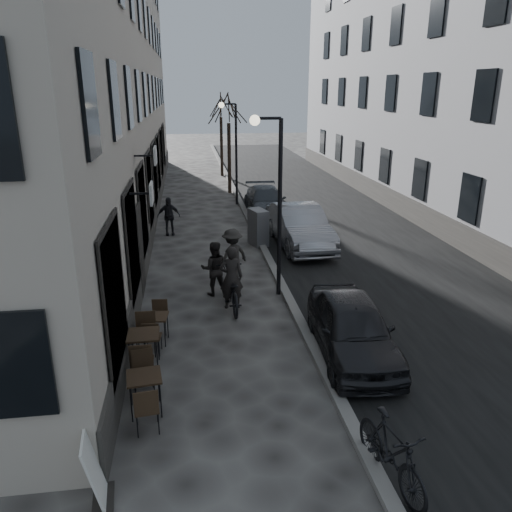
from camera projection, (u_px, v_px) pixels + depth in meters
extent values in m
plane|color=#33302E|center=(338.00, 422.00, 9.05)|extent=(120.00, 120.00, 0.00)
cube|color=black|center=(319.00, 211.00, 24.56)|extent=(7.30, 60.00, 0.00)
cube|color=slate|center=(245.00, 212.00, 24.07)|extent=(0.25, 60.00, 0.12)
cube|color=#AB9E8F|center=(98.00, 32.00, 21.18)|extent=(4.00, 35.00, 16.00)
cube|color=gray|center=(441.00, 37.00, 23.20)|extent=(4.00, 35.00, 16.00)
cylinder|color=black|center=(280.00, 211.00, 13.88)|extent=(0.12, 0.12, 5.00)
cylinder|color=black|center=(268.00, 118.00, 13.03)|extent=(0.70, 0.08, 0.08)
sphere|color=#FFF2CC|center=(255.00, 120.00, 13.00)|extent=(0.28, 0.28, 0.28)
cylinder|color=black|center=(236.00, 156.00, 25.13)|extent=(0.12, 0.12, 5.00)
cylinder|color=black|center=(229.00, 104.00, 24.28)|extent=(0.70, 0.08, 0.08)
sphere|color=#FFF2CC|center=(221.00, 105.00, 24.26)|extent=(0.28, 0.28, 0.28)
cylinder|color=black|center=(229.00, 159.00, 28.11)|extent=(0.20, 0.20, 3.90)
cylinder|color=black|center=(222.00, 147.00, 33.74)|extent=(0.20, 0.20, 3.90)
cube|color=#302015|center=(144.00, 377.00, 9.12)|extent=(0.69, 0.69, 0.04)
cylinder|color=black|center=(131.00, 405.00, 8.94)|extent=(0.02, 0.02, 0.72)
cylinder|color=black|center=(161.00, 401.00, 9.07)|extent=(0.02, 0.02, 0.72)
cylinder|color=black|center=(131.00, 389.00, 9.42)|extent=(0.02, 0.02, 0.72)
cylinder|color=black|center=(159.00, 385.00, 9.54)|extent=(0.02, 0.02, 0.72)
cube|color=#302015|center=(143.00, 335.00, 10.57)|extent=(0.67, 0.67, 0.04)
cylinder|color=black|center=(130.00, 359.00, 10.40)|extent=(0.03, 0.03, 0.77)
cylinder|color=black|center=(157.00, 357.00, 10.48)|extent=(0.03, 0.03, 0.77)
cylinder|color=black|center=(132.00, 346.00, 10.92)|extent=(0.03, 0.03, 0.77)
cylinder|color=black|center=(158.00, 344.00, 11.00)|extent=(0.03, 0.03, 0.77)
cube|color=#302015|center=(155.00, 317.00, 11.67)|extent=(0.62, 0.62, 0.04)
cylinder|color=black|center=(144.00, 335.00, 11.55)|extent=(0.02, 0.02, 0.66)
cylinder|color=black|center=(165.00, 334.00, 11.56)|extent=(0.02, 0.02, 0.66)
cylinder|color=black|center=(148.00, 325.00, 12.00)|extent=(0.02, 0.02, 0.66)
cylinder|color=black|center=(168.00, 325.00, 12.01)|extent=(0.02, 0.02, 0.66)
cube|color=black|center=(103.00, 499.00, 7.34)|extent=(0.36, 0.65, 0.04)
cube|color=white|center=(94.00, 470.00, 7.16)|extent=(0.32, 0.65, 1.04)
cube|color=slate|center=(258.00, 227.00, 19.06)|extent=(0.74, 1.03, 1.38)
imported|color=black|center=(231.00, 289.00, 13.61)|extent=(0.79, 2.08, 1.08)
imported|color=black|center=(231.00, 277.00, 13.50)|extent=(0.66, 0.45, 1.77)
imported|color=black|center=(214.00, 269.00, 14.39)|extent=(0.79, 0.62, 1.61)
imported|color=#2C2A27|center=(232.00, 256.00, 15.35)|extent=(1.27, 1.13, 1.70)
imported|color=black|center=(169.00, 216.00, 20.32)|extent=(0.95, 0.47, 1.57)
imported|color=black|center=(352.00, 327.00, 11.15)|extent=(1.85, 4.06, 1.35)
imported|color=gray|center=(300.00, 227.00, 18.84)|extent=(1.88, 4.79, 1.55)
imported|color=#35393E|center=(266.00, 201.00, 23.75)|extent=(1.79, 4.35, 1.26)
imported|color=black|center=(391.00, 452.00, 7.51)|extent=(0.85, 1.90, 1.10)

